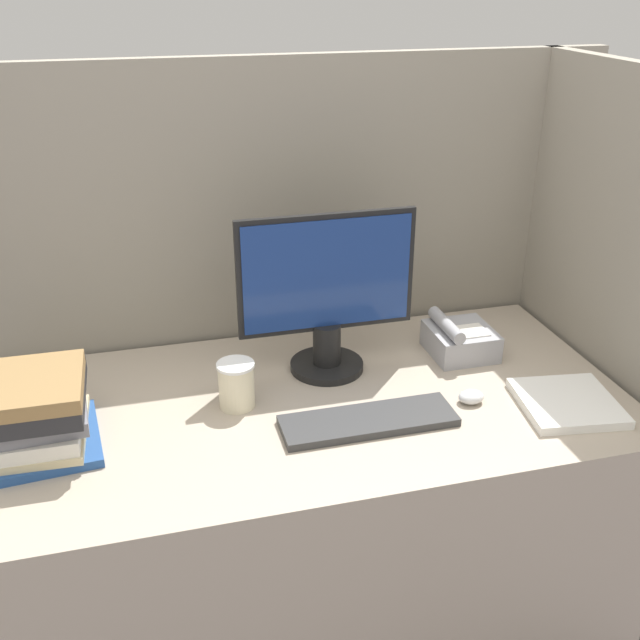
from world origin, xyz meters
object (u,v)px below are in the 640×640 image
Objects in this scene: coffee_cup at (236,385)px; book_stack at (39,411)px; keyboard at (368,421)px; mouse at (471,397)px; desk_telephone at (459,340)px; monitor at (327,298)px.

book_stack reaches higher than coffee_cup.
keyboard is 0.28m from mouse.
mouse is 0.27m from desk_telephone.
monitor is 0.42m from desk_telephone.
book_stack is (-0.72, -0.19, -0.12)m from monitor.
mouse is at bearing -4.35° from book_stack.
mouse is 0.55× the size of coffee_cup.
monitor is 7.17× the size of mouse.
monitor reaches higher than book_stack.
mouse is at bearing -13.46° from coffee_cup.
monitor is 0.33m from coffee_cup.
monitor is 3.93× the size of coffee_cup.
mouse is (0.28, 0.03, 0.01)m from keyboard.
desk_telephone is (1.11, 0.18, -0.05)m from book_stack.
coffee_cup is 0.67× the size of desk_telephone.
monitor is 1.11× the size of keyboard.
desk_telephone is at bearing -1.77° from monitor.
book_stack is at bearing -171.02° from desk_telephone.
coffee_cup is at bearing 7.35° from book_stack.
keyboard is (0.02, -0.29, -0.20)m from monitor.
keyboard is at bearing -8.09° from book_stack.
monitor is 0.45m from mouse.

